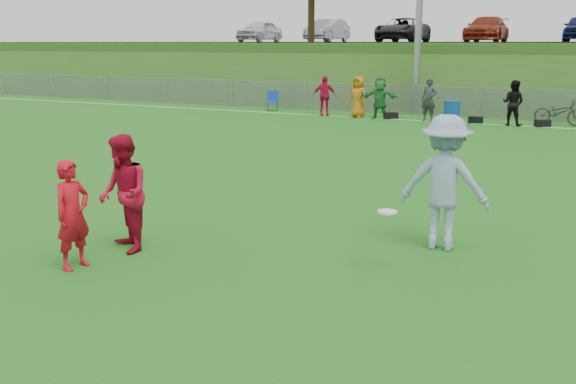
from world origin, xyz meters
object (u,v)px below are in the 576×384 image
Objects in this scene: player_red_center at (124,194)px; player_blue at (444,183)px; player_red_left at (73,215)px; frisbee at (387,212)px; recycling_bin at (452,113)px; bicycle at (559,112)px.

player_blue reaches higher than player_red_center.
player_red_left is 5.62× the size of frisbee.
bicycle is (3.66, 1.78, 0.03)m from recycling_bin.
player_red_center reaches higher than recycling_bin.
frisbee is at bearing -80.62° from recycling_bin.
player_red_left is 0.75× the size of player_blue.
bicycle is at bearing 112.71° from player_red_center.
frisbee is 18.45m from bicycle.
recycling_bin is (1.17, 18.35, -0.30)m from player_red_left.
player_red_left is 1.66× the size of recycling_bin.
player_blue is 15.57m from recycling_bin.
player_red_center reaches higher than bicycle.
player_blue is at bearing -78.22° from recycling_bin.
player_blue is at bearing 73.21° from frisbee.
recycling_bin is at bearing 1.74° from player_red_left.
player_red_left is 0.82× the size of bicycle.
player_red_left is at bearing -62.42° from player_red_center.
player_blue reaches higher than recycling_bin.
frisbee is (3.78, 0.81, -0.02)m from player_red_center.
bicycle is (0.49, 17.01, -0.53)m from player_blue.
player_red_center is 0.95× the size of bicycle.
player_red_center is at bearing -3.47° from player_red_left.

